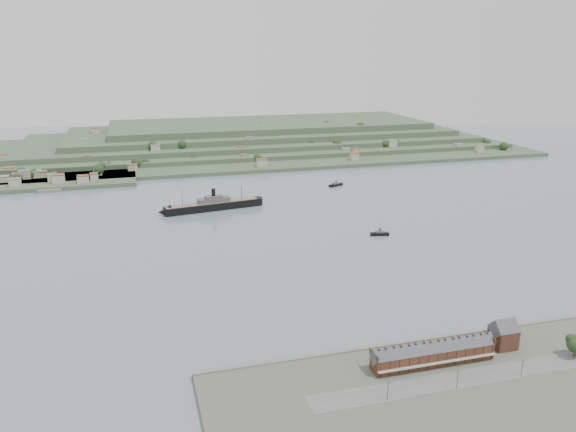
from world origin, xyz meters
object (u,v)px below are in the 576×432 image
object	(u,v)px
tugboat	(380,233)
steamship	(209,206)
gabled_building	(503,334)
terrace_row	(433,353)

from	to	relation	value
tugboat	steamship	bearing A→B (deg)	137.83
gabled_building	steamship	xyz separation A→B (m)	(-94.97, 264.75, -4.13)
terrace_row	steamship	distance (m)	274.86
terrace_row	tugboat	size ratio (longest dim) A/B	4.00
steamship	tugboat	size ratio (longest dim) A/B	6.57
terrace_row	steamship	world-z (taller)	steamship
gabled_building	terrace_row	bearing A→B (deg)	-173.88
steamship	tugboat	xyz separation A→B (m)	(110.41, -100.00, -2.58)
terrace_row	tugboat	distance (m)	176.96
terrace_row	steamship	size ratio (longest dim) A/B	0.61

